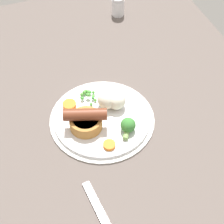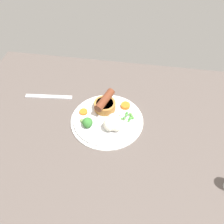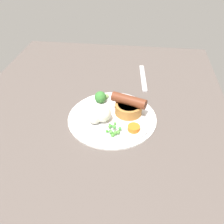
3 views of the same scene
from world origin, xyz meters
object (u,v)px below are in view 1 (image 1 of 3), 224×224
Objects in this scene: broccoli_floret_near at (128,126)px; carrot_slice_2 at (69,105)px; dinner_plate at (102,119)px; cauliflower_floret at (112,99)px; fork at (103,219)px; salt_shaker at (118,6)px; carrot_slice_5 at (109,145)px; sausage_pudding at (86,120)px; pea_pile at (87,95)px.

broccoli_floret_near reaches higher than carrot_slice_2.
cauliflower_floret reaches higher than dinner_plate.
fork is (-29.95, 1.82, -1.74)cm from carrot_slice_2.
fork is 2.93× the size of salt_shaker.
salt_shaker is at bearing -37.53° from carrot_slice_2.
carrot_slice_2 is 30.06cm from fork.
dinner_plate is 1.42× the size of fork.
broccoli_floret_near is 0.72× the size of cauliflower_floret.
broccoli_floret_near is at bearing -144.70° from dinner_plate.
cauliflower_floret is 2.35× the size of carrot_slice_5.
salt_shaker is at bearing -23.16° from cauliflower_floret.
cauliflower_floret and salt_shaker have the same top height.
sausage_pudding reaches higher than cauliflower_floret.
pea_pile is at bearing -73.11° from carrot_slice_2.
broccoli_floret_near is 22.31cm from fork.
pea_pile is at bearing -17.95° from fork.
dinner_plate is 5.35cm from cauliflower_floret.
cauliflower_floret is at bearing -29.32° from fork.
cauliflower_floret is at bearing -107.32° from carrot_slice_2.
dinner_plate is 43.61cm from salt_shaker.
carrot_slice_5 is 52.07cm from salt_shaker.
sausage_pudding is 23.29cm from fork.
carrot_slice_5 is 0.16× the size of fork.
cauliflower_floret is (8.63, 0.74, 0.53)cm from broccoli_floret_near.
carrot_slice_5 is (-14.47, -5.16, -0.22)cm from carrot_slice_2.
pea_pile is at bearing 147.20° from salt_shaker.
carrot_slice_5 is at bearing 171.36° from dinner_plate.
salt_shaker is (45.14, -14.88, -0.07)cm from broccoli_floret_near.
sausage_pudding is 9.05cm from cauliflower_floret.
salt_shaker is at bearing -28.94° from fork.
salt_shaker is at bearing -23.17° from carrot_slice_5.
fork is at bearing 156.56° from salt_shaker.
sausage_pudding is 3.63× the size of carrot_slice_5.
dinner_plate is 5.77cm from sausage_pudding.
pea_pile reaches higher than dinner_plate.
broccoli_floret_near is at bearing -175.11° from cauliflower_floret.
cauliflower_floret is 2.02× the size of carrot_slice_2.
broccoli_floret_near is at bearing -40.16° from fork.
carrot_slice_2 is 15.37cm from carrot_slice_5.
sausage_pudding is 2.14× the size of broccoli_floret_near.
fork is at bearing 167.55° from pea_pile.
carrot_slice_2 is (7.24, 1.96, -1.77)cm from sausage_pudding.
carrot_slice_5 is (-2.72, 5.61, -1.28)cm from broccoli_floret_near.
pea_pile is 0.82× the size of cauliflower_floret.
salt_shaker is (39.10, -19.16, 2.47)cm from dinner_plate.
sausage_pudding reaches higher than dinner_plate.
fork is (-26.83, 11.85, -3.34)cm from cauliflower_floret.
cauliflower_floret is 0.37× the size of fork.
pea_pile is 5.37cm from carrot_slice_2.
dinner_plate is at bearing -8.64° from carrot_slice_5.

